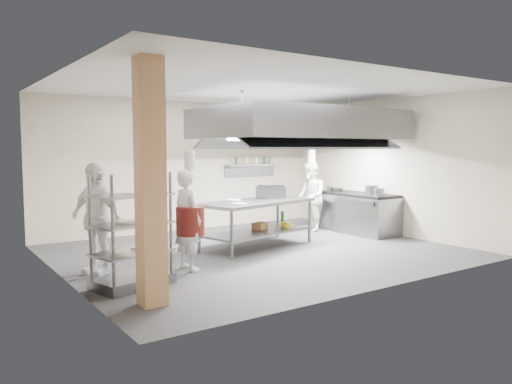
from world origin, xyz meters
TOP-DOWN VIEW (x-y plane):
  - floor at (0.00, 0.00)m, footprint 7.00×7.00m
  - ceiling at (0.00, 0.00)m, footprint 7.00×7.00m
  - wall_back at (0.00, 3.00)m, footprint 7.00×0.00m
  - wall_left at (-3.50, 0.00)m, footprint 0.00×6.00m
  - wall_right at (3.50, 0.00)m, footprint 0.00×6.00m
  - column at (-2.90, -1.90)m, footprint 0.30×0.30m
  - exhaust_hood at (1.30, 0.40)m, footprint 4.00×2.50m
  - hood_strip_a at (0.40, 0.40)m, footprint 1.60×0.12m
  - hood_strip_b at (2.20, 0.40)m, footprint 1.60×0.12m
  - wall_shelf at (1.80, 2.84)m, footprint 1.50×0.28m
  - island at (0.20, 0.33)m, footprint 2.58×1.54m
  - island_worktop at (0.20, 0.33)m, footprint 2.58×1.54m
  - island_undershelf at (0.20, 0.33)m, footprint 2.37×1.39m
  - pass_rack at (-2.80, -0.97)m, footprint 1.18×0.88m
  - cooking_range at (3.08, 0.50)m, footprint 0.80×2.00m
  - range_top at (3.08, 0.50)m, footprint 0.78×1.96m
  - chef_head at (-1.73, -0.54)m, footprint 0.46×0.63m
  - chef_line at (2.31, 1.22)m, footprint 0.87×0.96m
  - chef_plating at (-3.00, 0.01)m, footprint 0.79×1.08m
  - griddle at (0.73, 0.61)m, footprint 0.49×0.39m
  - wicker_basket at (0.36, 0.48)m, footprint 0.37×0.33m
  - stockpot at (3.12, 0.08)m, footprint 0.29×0.29m
  - plate_stack at (-2.80, -0.97)m, footprint 0.28×0.28m

SIDE VIEW (x-z plane):
  - floor at x=0.00m, z-range 0.00..0.00m
  - island_undershelf at x=0.20m, z-range 0.28..0.32m
  - wicker_basket at x=0.36m, z-range 0.32..0.45m
  - cooking_range at x=3.08m, z-range 0.00..0.84m
  - island at x=0.20m, z-range 0.00..0.91m
  - plate_stack at x=-2.80m, z-range 0.48..0.54m
  - pass_rack at x=-2.80m, z-range 0.00..1.58m
  - chef_head at x=-1.73m, z-range 0.00..1.60m
  - chef_line at x=2.31m, z-range 0.00..1.61m
  - chef_plating at x=-3.00m, z-range 0.00..1.71m
  - range_top at x=3.08m, z-range 0.84..0.90m
  - island_worktop at x=0.20m, z-range 0.85..0.91m
  - stockpot at x=3.12m, z-range 0.90..1.10m
  - griddle at x=0.73m, z-range 0.91..1.15m
  - wall_back at x=0.00m, z-range -2.00..5.00m
  - wall_left at x=-3.50m, z-range -1.50..4.50m
  - wall_right at x=3.50m, z-range -1.50..4.50m
  - column at x=-2.90m, z-range 0.00..3.00m
  - wall_shelf at x=1.80m, z-range 1.48..1.52m
  - hood_strip_a at x=0.40m, z-range 2.06..2.10m
  - hood_strip_b at x=2.20m, z-range 2.06..2.10m
  - exhaust_hood at x=1.30m, z-range 2.10..2.70m
  - ceiling at x=0.00m, z-range 3.00..3.00m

